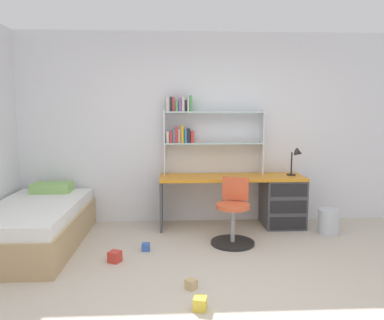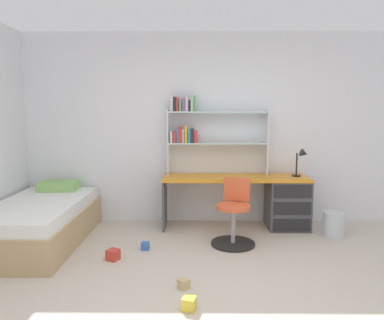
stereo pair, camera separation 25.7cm
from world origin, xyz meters
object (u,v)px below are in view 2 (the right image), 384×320
object	(u,v)px
desk_lamp	(302,158)
desk	(273,199)
toy_block_red_2	(113,255)
swivel_chair	(234,219)
toy_block_yellow_1	(189,304)
bookshelf_hutch	(201,128)
toy_block_natural_3	(184,284)
toy_block_blue_0	(145,246)
bed_platform	(39,222)
waste_bin	(334,224)

from	to	relation	value
desk_lamp	desk	bearing A→B (deg)	177.83
desk_lamp	toy_block_red_2	world-z (taller)	desk_lamp
swivel_chair	toy_block_yellow_1	distance (m)	1.59
bookshelf_hutch	toy_block_natural_3	world-z (taller)	bookshelf_hutch
desk	desk_lamp	distance (m)	0.67
desk_lamp	toy_block_red_2	distance (m)	2.72
desk	desk_lamp	bearing A→B (deg)	-2.17
desk_lamp	swivel_chair	xyz separation A→B (m)	(-0.97, -0.64, -0.65)
desk	toy_block_blue_0	world-z (taller)	desk
desk	toy_block_natural_3	bearing A→B (deg)	-122.83
bookshelf_hutch	toy_block_natural_3	xyz separation A→B (m)	(-0.18, -1.95, -1.31)
bed_platform	toy_block_blue_0	xyz separation A→B (m)	(1.30, -0.22, -0.21)
desk	bed_platform	bearing A→B (deg)	-167.69
desk_lamp	toy_block_yellow_1	xyz separation A→B (m)	(-1.47, -2.13, -0.91)
toy_block_yellow_1	swivel_chair	bearing A→B (deg)	71.26
bookshelf_hutch	desk_lamp	world-z (taller)	bookshelf_hutch
bed_platform	toy_block_natural_3	xyz separation A→B (m)	(1.77, -1.15, -0.21)
bookshelf_hutch	desk_lamp	size ratio (longest dim) A/B	3.58
bookshelf_hutch	desk_lamp	xyz separation A→B (m)	(1.34, -0.18, -0.39)
toy_block_yellow_1	toy_block_red_2	xyz separation A→B (m)	(-0.82, 0.99, 0.01)
bookshelf_hutch	desk_lamp	bearing A→B (deg)	-7.48
bookshelf_hutch	swivel_chair	bearing A→B (deg)	-65.50
toy_block_blue_0	toy_block_yellow_1	size ratio (longest dim) A/B	0.85
swivel_chair	toy_block_blue_0	xyz separation A→B (m)	(-1.03, -0.20, -0.26)
toy_block_blue_0	waste_bin	bearing A→B (deg)	11.67
toy_block_red_2	toy_block_natural_3	bearing A→B (deg)	-39.40
bed_platform	toy_block_natural_3	world-z (taller)	bed_platform
desk_lamp	toy_block_natural_3	bearing A→B (deg)	-130.66
toy_block_yellow_1	bookshelf_hutch	bearing A→B (deg)	86.75
bed_platform	waste_bin	xyz separation A→B (m)	(3.62, 0.26, -0.09)
desk	toy_block_yellow_1	distance (m)	2.43
bed_platform	toy_block_yellow_1	distance (m)	2.37
toy_block_blue_0	toy_block_yellow_1	distance (m)	1.39
toy_block_blue_0	toy_block_red_2	bearing A→B (deg)	-134.99
waste_bin	toy_block_blue_0	world-z (taller)	waste_bin
waste_bin	toy_block_blue_0	xyz separation A→B (m)	(-2.32, -0.48, -0.12)
toy_block_blue_0	toy_block_yellow_1	world-z (taller)	toy_block_yellow_1
desk_lamp	swivel_chair	distance (m)	1.33
toy_block_yellow_1	toy_block_red_2	distance (m)	1.29
desk_lamp	swivel_chair	size ratio (longest dim) A/B	0.49
swivel_chair	toy_block_red_2	bearing A→B (deg)	-159.46
swivel_chair	bed_platform	distance (m)	2.33
bookshelf_hutch	toy_block_red_2	bearing A→B (deg)	-125.95
toy_block_red_2	toy_block_natural_3	xyz separation A→B (m)	(0.77, -0.63, -0.01)
desk	toy_block_red_2	world-z (taller)	desk
bed_platform	toy_block_blue_0	bearing A→B (deg)	-9.46
toy_block_blue_0	toy_block_yellow_1	bearing A→B (deg)	-67.89
swivel_chair	waste_bin	bearing A→B (deg)	12.33
swivel_chair	toy_block_natural_3	size ratio (longest dim) A/B	9.03
desk_lamp	toy_block_natural_3	xyz separation A→B (m)	(-1.52, -1.77, -0.91)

